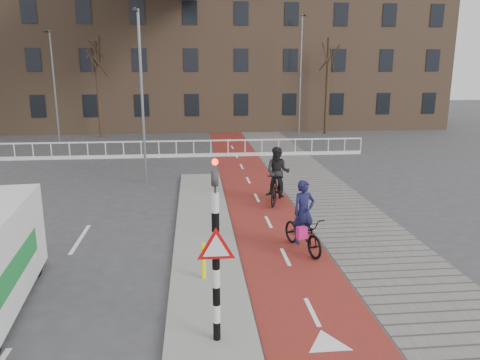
{
  "coord_description": "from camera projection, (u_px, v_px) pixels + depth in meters",
  "views": [
    {
      "loc": [
        -0.94,
        -9.9,
        5.16
      ],
      "look_at": [
        0.53,
        5.0,
        1.5
      ],
      "focal_mm": 35.0,
      "sensor_mm": 36.0,
      "label": 1
    }
  ],
  "objects": [
    {
      "name": "ground",
      "position": [
        238.0,
        294.0,
        10.89
      ],
      "size": [
        120.0,
        120.0,
        0.0
      ],
      "primitive_type": "plane",
      "color": "#38383A",
      "rests_on": "ground"
    },
    {
      "name": "bike_lane",
      "position": [
        251.0,
        186.0,
        20.7
      ],
      "size": [
        2.5,
        60.0,
        0.01
      ],
      "primitive_type": "cube",
      "color": "maroon",
      "rests_on": "ground"
    },
    {
      "name": "sidewalk",
      "position": [
        313.0,
        184.0,
        20.96
      ],
      "size": [
        3.0,
        60.0,
        0.01
      ],
      "primitive_type": "cube",
      "color": "slate",
      "rests_on": "ground"
    },
    {
      "name": "curb_island",
      "position": [
        204.0,
        233.0,
        14.68
      ],
      "size": [
        1.8,
        16.0,
        0.12
      ],
      "primitive_type": "cube",
      "color": "gray",
      "rests_on": "ground"
    },
    {
      "name": "traffic_signal",
      "position": [
        216.0,
        247.0,
        8.41
      ],
      "size": [
        0.8,
        0.8,
        3.68
      ],
      "color": "black",
      "rests_on": "curb_island"
    },
    {
      "name": "bollard",
      "position": [
        203.0,
        261.0,
        11.32
      ],
      "size": [
        0.12,
        0.12,
        0.9
      ],
      "primitive_type": "cylinder",
      "color": "#FEFC0E",
      "rests_on": "curb_island"
    },
    {
      "name": "cyclist_near",
      "position": [
        303.0,
        227.0,
        13.27
      ],
      "size": [
        1.25,
        2.11,
        2.06
      ],
      "rotation": [
        0.0,
        0.0,
        0.3
      ],
      "color": "black",
      "rests_on": "bike_lane"
    },
    {
      "name": "cyclist_far",
      "position": [
        278.0,
        180.0,
        17.87
      ],
      "size": [
        1.32,
        2.12,
        2.18
      ],
      "rotation": [
        0.0,
        0.0,
        -0.39
      ],
      "color": "black",
      "rests_on": "bike_lane"
    },
    {
      "name": "railing",
      "position": [
        124.0,
        153.0,
        26.78
      ],
      "size": [
        28.0,
        0.1,
        0.99
      ],
      "color": "silver",
      "rests_on": "ground"
    },
    {
      "name": "townhouse_row",
      "position": [
        168.0,
        34.0,
        39.68
      ],
      "size": [
        46.0,
        10.0,
        15.9
      ],
      "color": "#7F6047",
      "rests_on": "ground"
    },
    {
      "name": "tree_mid",
      "position": [
        98.0,
        90.0,
        33.88
      ],
      "size": [
        0.25,
        0.25,
        6.88
      ],
      "primitive_type": "cylinder",
      "color": "#2F2115",
      "rests_on": "ground"
    },
    {
      "name": "tree_right",
      "position": [
        327.0,
        87.0,
        35.69
      ],
      "size": [
        0.25,
        0.25,
        7.22
      ],
      "primitive_type": "cylinder",
      "color": "#2F2115",
      "rests_on": "ground"
    },
    {
      "name": "streetlight_near",
      "position": [
        142.0,
        100.0,
        20.27
      ],
      "size": [
        0.12,
        0.12,
        7.47
      ],
      "primitive_type": "cylinder",
      "color": "slate",
      "rests_on": "ground"
    },
    {
      "name": "streetlight_left",
      "position": [
        55.0,
        88.0,
        31.19
      ],
      "size": [
        0.12,
        0.12,
        7.4
      ],
      "primitive_type": "cylinder",
      "color": "slate",
      "rests_on": "ground"
    },
    {
      "name": "streetlight_right",
      "position": [
        300.0,
        77.0,
        34.57
      ],
      "size": [
        0.12,
        0.12,
        8.75
      ],
      "primitive_type": "cylinder",
      "color": "slate",
      "rests_on": "ground"
    }
  ]
}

